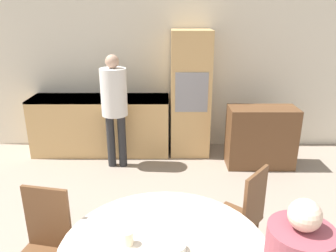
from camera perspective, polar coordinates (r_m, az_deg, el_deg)
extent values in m
cube|color=silver|center=(5.45, 0.09, 9.66)|extent=(6.11, 0.05, 2.60)
cube|color=tan|center=(5.44, -11.71, 0.13)|extent=(2.19, 0.60, 0.93)
cube|color=black|center=(5.31, -12.04, 4.72)|extent=(2.19, 0.60, 0.03)
cube|color=tan|center=(5.20, 3.71, 5.56)|extent=(0.61, 0.58, 1.96)
cube|color=gray|center=(4.89, 3.96, 5.84)|extent=(0.49, 0.01, 0.60)
cube|color=brown|center=(5.05, 15.68, -1.86)|extent=(0.98, 0.45, 0.91)
cylinder|color=beige|center=(2.36, -0.80, -20.65)|extent=(1.43, 1.43, 0.03)
cube|color=brown|center=(2.83, -20.39, -14.77)|extent=(0.38, 0.10, 0.53)
cylinder|color=brown|center=(3.49, 9.91, -16.38)|extent=(0.04, 0.04, 0.41)
cylinder|color=brown|center=(3.26, 6.89, -19.05)|extent=(0.04, 0.04, 0.41)
cylinder|color=brown|center=(3.38, 14.83, -18.16)|extent=(0.04, 0.04, 0.41)
cube|color=brown|center=(3.18, 11.20, -15.56)|extent=(0.56, 0.56, 0.02)
cube|color=brown|center=(2.97, 14.73, -12.32)|extent=(0.27, 0.31, 0.53)
sphere|color=beige|center=(2.05, 22.56, -14.10)|extent=(0.19, 0.19, 0.19)
cylinder|color=#262628|center=(4.94, -10.08, -2.57)|extent=(0.12, 0.12, 0.81)
cylinder|color=#262628|center=(4.91, -8.16, -2.58)|extent=(0.12, 0.12, 0.81)
cylinder|color=silver|center=(4.70, -9.60, 5.82)|extent=(0.37, 0.37, 0.67)
sphere|color=tan|center=(4.62, -9.91, 11.02)|extent=(0.19, 0.19, 0.19)
cylinder|color=beige|center=(2.36, -7.15, -18.79)|extent=(0.07, 0.07, 0.10)
cylinder|color=silver|center=(2.31, 1.15, -20.41)|extent=(0.14, 0.14, 0.05)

